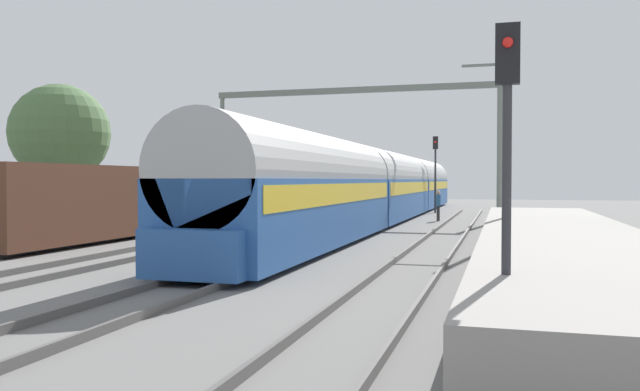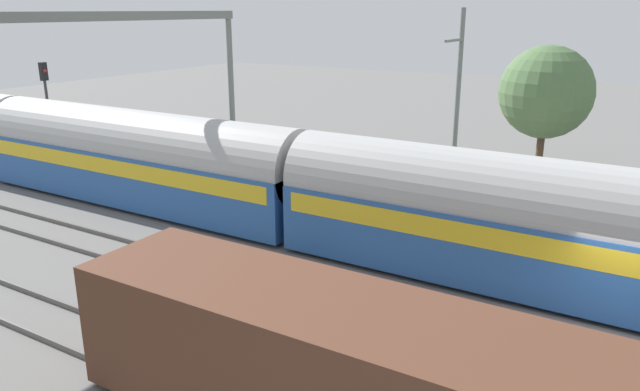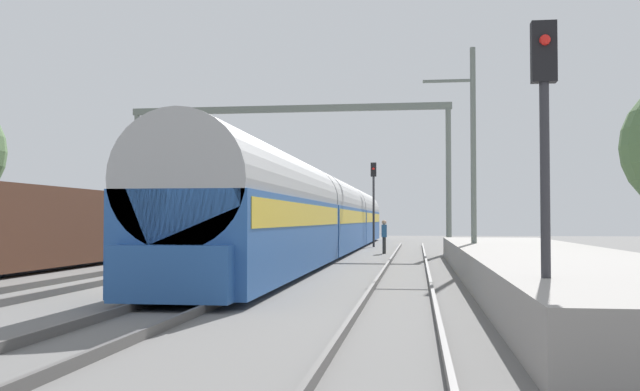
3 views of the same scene
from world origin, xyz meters
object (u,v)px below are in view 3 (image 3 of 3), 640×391
at_px(passenger_train, 328,215).
at_px(catenary_gantry, 288,141).
at_px(person_crossing, 384,234).
at_px(railway_signal_far, 374,193).
at_px(railway_signal_near, 545,133).
at_px(freight_car, 14,228).

height_order(passenger_train, catenary_gantry, catenary_gantry).
bearing_deg(person_crossing, catenary_gantry, 75.05).
xyz_separation_m(person_crossing, railway_signal_far, (-1.08, 9.02, 2.41)).
bearing_deg(catenary_gantry, passenger_train, -1.17).
bearing_deg(person_crossing, railway_signal_far, -0.65).
height_order(person_crossing, catenary_gantry, catenary_gantry).
relative_size(railway_signal_near, railway_signal_far, 0.86).
bearing_deg(freight_car, passenger_train, 60.86).
distance_m(railway_signal_near, catenary_gantry, 28.56).
bearing_deg(person_crossing, freight_car, 134.46).
height_order(freight_car, catenary_gantry, catenary_gantry).
relative_size(passenger_train, railway_signal_near, 10.56).
bearing_deg(railway_signal_near, railway_signal_far, 97.43).
bearing_deg(passenger_train, catenary_gantry, 178.83).
bearing_deg(railway_signal_far, freight_car, -113.83).
bearing_deg(railway_signal_far, person_crossing, -83.19).
bearing_deg(catenary_gantry, person_crossing, -7.49).
relative_size(railway_signal_near, catenary_gantry, 0.27).
distance_m(freight_car, catenary_gantry, 17.37).
xyz_separation_m(freight_car, railway_signal_far, (10.53, 23.83, 1.97)).
bearing_deg(railway_signal_far, catenary_gantry, -116.00).
xyz_separation_m(freight_car, railway_signal_near, (15.15, -11.56, 1.54)).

